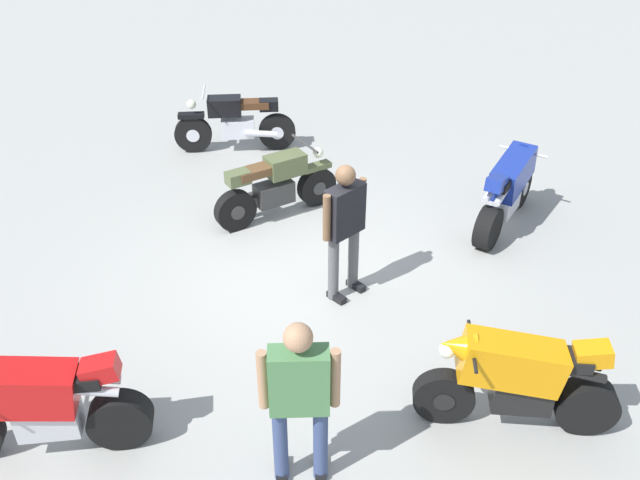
% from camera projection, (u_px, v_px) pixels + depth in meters
% --- Properties ---
extents(ground_plane, '(40.00, 40.00, 0.00)m').
position_uv_depth(ground_plane, '(312.00, 278.00, 8.67)').
color(ground_plane, '#9E9E99').
extents(motorcycle_red_sportbike, '(1.13, 1.79, 1.14)m').
position_uv_depth(motorcycle_red_sportbike, '(38.00, 404.00, 6.07)').
color(motorcycle_red_sportbike, black).
rests_on(motorcycle_red_sportbike, ground).
extents(motorcycle_blue_sportbike, '(1.95, 0.71, 1.14)m').
position_uv_depth(motorcycle_blue_sportbike, '(508.00, 188.00, 9.45)').
color(motorcycle_blue_sportbike, black).
rests_on(motorcycle_blue_sportbike, ground).
extents(motorcycle_black_cruiser, '(1.07, 1.92, 1.09)m').
position_uv_depth(motorcycle_black_cruiser, '(235.00, 122.00, 11.57)').
color(motorcycle_black_cruiser, black).
rests_on(motorcycle_black_cruiser, ground).
extents(motorcycle_olive_vintage, '(1.68, 1.26, 1.07)m').
position_uv_depth(motorcycle_olive_vintage, '(276.00, 187.00, 9.71)').
color(motorcycle_olive_vintage, black).
rests_on(motorcycle_olive_vintage, ground).
extents(motorcycle_orange_sportbike, '(0.88, 1.92, 1.14)m').
position_uv_depth(motorcycle_orange_sportbike, '(518.00, 378.00, 6.34)').
color(motorcycle_orange_sportbike, black).
rests_on(motorcycle_orange_sportbike, ground).
extents(person_in_green_shirt, '(0.47, 0.65, 1.78)m').
position_uv_depth(person_in_green_shirt, '(299.00, 395.00, 5.57)').
color(person_in_green_shirt, '#384772').
rests_on(person_in_green_shirt, ground).
extents(person_in_black_shirt, '(0.65, 0.46, 1.75)m').
position_uv_depth(person_in_black_shirt, '(345.00, 223.00, 7.88)').
color(person_in_black_shirt, '#59595B').
rests_on(person_in_black_shirt, ground).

